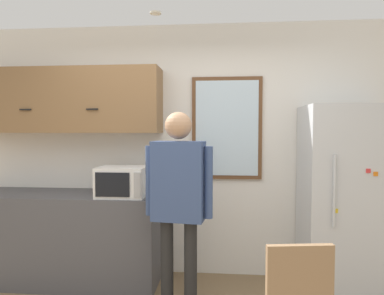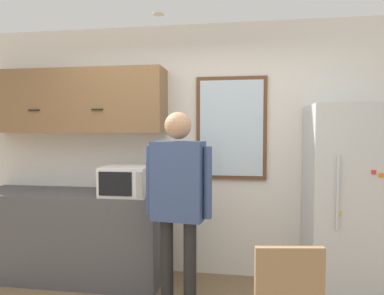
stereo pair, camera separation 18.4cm
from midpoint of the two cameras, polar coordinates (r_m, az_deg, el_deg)
back_wall at (r=3.75m, az=-3.02°, el=-0.48°), size 6.00×0.06×2.70m
counter at (r=3.94m, az=-21.92°, el=-13.70°), size 1.99×0.64×0.92m
upper_cabinets at (r=3.91m, az=-21.40°, el=7.25°), size 1.99×0.38×0.67m
microwave at (r=3.47m, az=-12.93°, el=-5.56°), size 0.46×0.41×0.29m
person at (r=2.92m, az=-4.08°, el=-7.28°), size 0.58×0.28×1.72m
refrigerator at (r=3.58m, az=23.07°, el=-8.10°), size 0.82×0.67×1.80m
window at (r=3.66m, az=4.38°, el=3.22°), size 0.74×0.05×1.09m
ceiling_light at (r=3.50m, az=-7.70°, el=21.35°), size 0.11×0.11×0.01m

